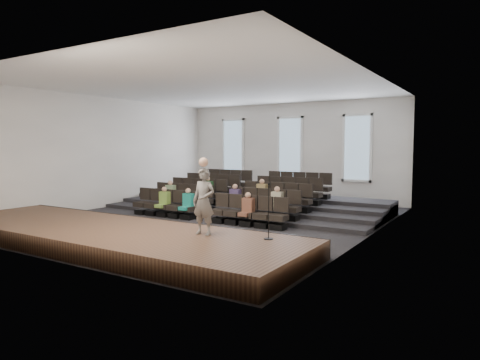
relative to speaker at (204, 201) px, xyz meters
name	(u,v)px	position (x,y,z in m)	size (l,w,h in m)	color
ground	(213,219)	(-2.89, 4.46, -1.36)	(14.00, 14.00, 0.00)	black
ceiling	(212,87)	(-2.89, 4.46, 3.65)	(12.00, 14.00, 0.02)	white
wall_back	(290,152)	(-2.89, 11.48, 1.14)	(12.00, 0.04, 5.00)	white
wall_front	(43,158)	(-2.89, -2.56, 1.14)	(12.00, 0.04, 5.00)	white
wall_left	(104,152)	(-8.91, 4.46, 1.14)	(0.04, 14.00, 5.00)	white
wall_right	(372,156)	(3.13, 4.46, 1.14)	(0.04, 14.00, 5.00)	white
stage	(108,236)	(-2.89, -0.64, -1.11)	(11.80, 3.60, 0.50)	#503622
stage_lip	(152,226)	(-2.89, 1.13, -1.11)	(11.80, 0.06, 0.52)	black
risers	(254,204)	(-2.89, 7.63, -1.17)	(11.80, 4.80, 0.60)	black
seating_rows	(234,197)	(-2.89, 6.00, -0.68)	(6.80, 4.70, 1.67)	black
windows	(290,148)	(-2.89, 11.41, 1.34)	(8.44, 0.10, 3.24)	white
audience	(217,197)	(-2.89, 4.78, -0.55)	(5.45, 2.64, 1.10)	#7CA642
speaker	(204,201)	(0.00, 0.00, 0.00)	(0.63, 0.41, 1.73)	slate
mic_stand	(269,222)	(1.69, 0.38, -0.45)	(0.23, 0.23, 1.40)	black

